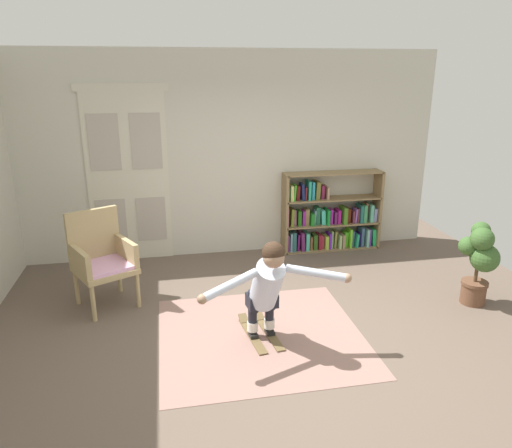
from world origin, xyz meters
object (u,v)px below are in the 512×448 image
bookshelf (329,218)px  person_skier (267,284)px  wicker_chair (101,257)px  skis_pair (260,332)px  potted_plant (478,258)px

bookshelf → person_skier: 2.89m
wicker_chair → skis_pair: 2.02m
bookshelf → person_skier: size_ratio=1.01×
person_skier → bookshelf: bearing=58.9°
bookshelf → person_skier: (-1.49, -2.47, 0.18)m
bookshelf → skis_pair: bearing=-123.9°
potted_plant → skis_pair: bearing=-175.7°
bookshelf → wicker_chair: size_ratio=1.36×
wicker_chair → skis_pair: wicker_chair is taller
wicker_chair → potted_plant: 4.30m
skis_pair → person_skier: (0.03, -0.22, 0.65)m
wicker_chair → skis_pair: size_ratio=1.44×
bookshelf → skis_pair: bookshelf is taller
potted_plant → wicker_chair: bearing=168.8°
potted_plant → skis_pair: 2.64m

